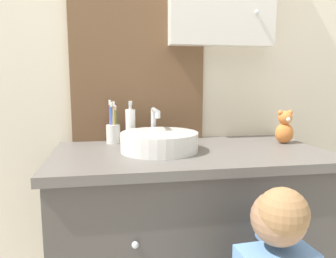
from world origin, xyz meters
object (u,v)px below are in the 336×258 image
(toothbrush_holder, at_px, (113,132))
(teddy_bear, at_px, (285,128))
(soap_dispenser, at_px, (131,126))
(sink_basin, at_px, (159,141))

(toothbrush_holder, distance_m, teddy_bear, 0.79)
(toothbrush_holder, bearing_deg, teddy_bear, -10.16)
(toothbrush_holder, xyz_separation_m, soap_dispenser, (0.08, -0.02, 0.03))
(sink_basin, bearing_deg, toothbrush_holder, 133.16)
(sink_basin, bearing_deg, teddy_bear, 5.77)
(toothbrush_holder, distance_m, soap_dispenser, 0.09)
(soap_dispenser, bearing_deg, sink_basin, -59.64)
(sink_basin, height_order, soap_dispenser, soap_dispenser)
(toothbrush_holder, height_order, teddy_bear, toothbrush_holder)
(sink_basin, xyz_separation_m, teddy_bear, (0.59, 0.06, 0.03))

